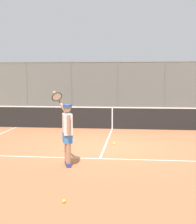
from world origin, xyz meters
The scene contains 7 objects.
ground_plane centered at (0.00, 0.00, 0.00)m, with size 60.00×60.00×0.00m, color #B76B42.
court_line_markings centered at (0.00, 1.91, 0.00)m, with size 8.70×9.48×0.01m.
fence_backdrop centered at (0.00, -8.74, 1.51)m, with size 18.92×1.37×3.14m.
tennis_net centered at (0.00, -3.65, 0.49)m, with size 11.17×0.09×1.07m.
tennis_player centered at (0.76, 2.29, 0.90)m, with size 0.77×1.19×1.84m.
tennis_ball_by_sideline centered at (-0.28, -0.38, 0.03)m, with size 0.07×0.07×0.07m, color #D6E042.
tennis_ball_near_net centered at (0.32, 4.73, 0.03)m, with size 0.07×0.07×0.07m, color #C1D138.
Camera 1 is at (-0.88, 10.07, 2.21)m, focal length 51.16 mm.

